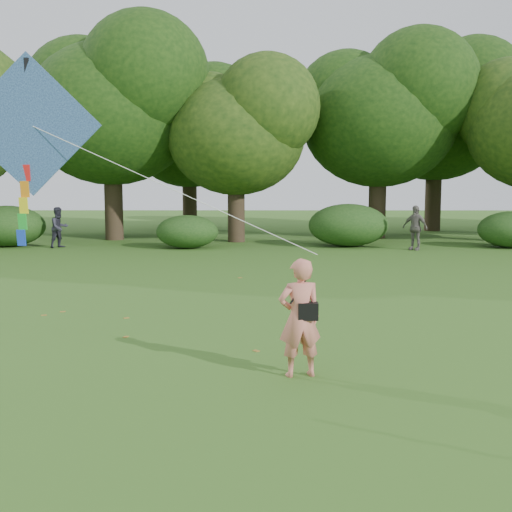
{
  "coord_description": "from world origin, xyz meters",
  "views": [
    {
      "loc": [
        -0.91,
        -10.2,
        2.98
      ],
      "look_at": [
        -0.97,
        2.0,
        1.5
      ],
      "focal_mm": 45.0,
      "sensor_mm": 36.0,
      "label": 1
    }
  ],
  "objects_px": {
    "man_kite_flyer": "(300,318)",
    "bystander_left": "(59,227)",
    "bystander_right": "(415,228)",
    "flying_kite": "(30,128)"
  },
  "relations": [
    {
      "from": "man_kite_flyer",
      "to": "bystander_right",
      "type": "xyz_separation_m",
      "value": [
        5.89,
        17.26,
        0.03
      ]
    },
    {
      "from": "bystander_left",
      "to": "bystander_right",
      "type": "height_order",
      "value": "bystander_right"
    },
    {
      "from": "man_kite_flyer",
      "to": "flying_kite",
      "type": "bearing_deg",
      "value": -22.91
    },
    {
      "from": "man_kite_flyer",
      "to": "flying_kite",
      "type": "xyz_separation_m",
      "value": [
        -4.23,
        0.81,
        2.86
      ]
    },
    {
      "from": "bystander_right",
      "to": "bystander_left",
      "type": "bearing_deg",
      "value": -143.58
    },
    {
      "from": "flying_kite",
      "to": "bystander_right",
      "type": "bearing_deg",
      "value": 58.41
    },
    {
      "from": "man_kite_flyer",
      "to": "bystander_left",
      "type": "height_order",
      "value": "man_kite_flyer"
    },
    {
      "from": "man_kite_flyer",
      "to": "bystander_right",
      "type": "relative_size",
      "value": 0.97
    },
    {
      "from": "bystander_right",
      "to": "flying_kite",
      "type": "distance_m",
      "value": 19.52
    },
    {
      "from": "bystander_left",
      "to": "bystander_right",
      "type": "bearing_deg",
      "value": -54.93
    }
  ]
}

